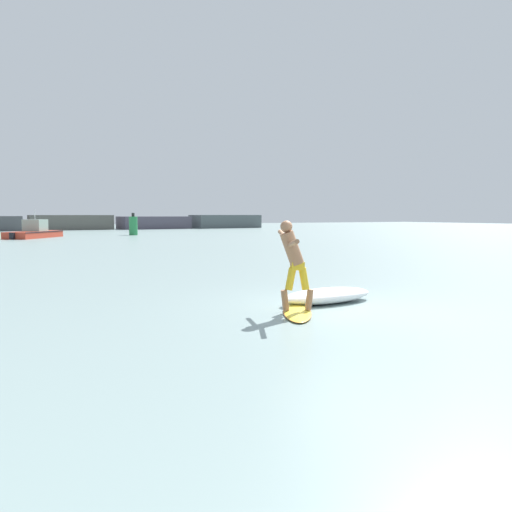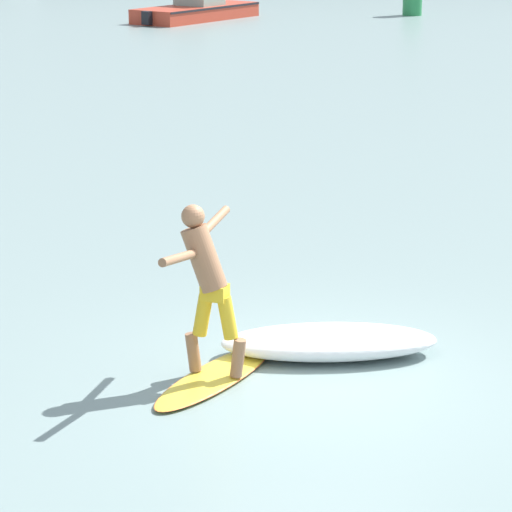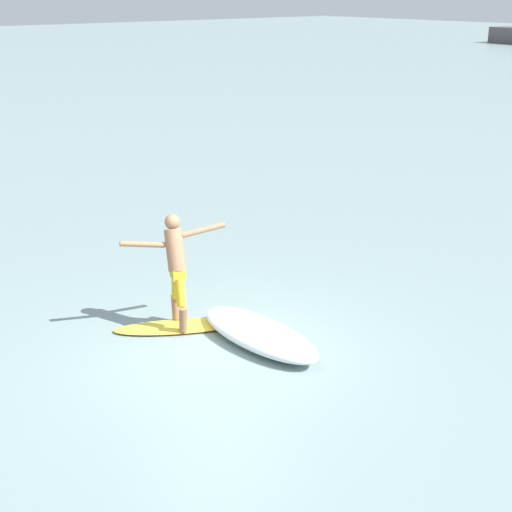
{
  "view_description": "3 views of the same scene",
  "coord_description": "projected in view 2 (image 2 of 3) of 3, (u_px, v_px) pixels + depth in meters",
  "views": [
    {
      "loc": [
        -6.45,
        -8.37,
        1.97
      ],
      "look_at": [
        -1.2,
        1.47,
        1.06
      ],
      "focal_mm": 35.0,
      "sensor_mm": 36.0,
      "label": 1
    },
    {
      "loc": [
        -0.62,
        -11.81,
        4.85
      ],
      "look_at": [
        -0.62,
        1.59,
        0.88
      ],
      "focal_mm": 85.0,
      "sensor_mm": 36.0,
      "label": 2
    },
    {
      "loc": [
        7.81,
        -5.62,
        5.18
      ],
      "look_at": [
        -1.25,
        1.76,
        0.77
      ],
      "focal_mm": 50.0,
      "sensor_mm": 36.0,
      "label": 3
    }
  ],
  "objects": [
    {
      "name": "ground_plane",
      "position": [
        315.0,
        379.0,
        12.7
      ],
      "size": [
        200.0,
        200.0,
        0.0
      ],
      "primitive_type": "plane",
      "color": "gray"
    },
    {
      "name": "surfboard",
      "position": [
        217.0,
        375.0,
        12.72
      ],
      "size": [
        1.56,
        2.2,
        0.2
      ],
      "color": "yellow",
      "rests_on": "ground"
    },
    {
      "name": "surfer",
      "position": [
        206.0,
        275.0,
        12.41
      ],
      "size": [
        0.87,
        1.63,
        1.81
      ],
      "color": "#976748",
      "rests_on": "surfboard"
    },
    {
      "name": "small_boat_offshore",
      "position": [
        198.0,
        8.0,
        49.87
      ],
      "size": [
        5.2,
        6.47,
        2.5
      ],
      "color": "#BE3D29",
      "rests_on": "ground"
    },
    {
      "name": "wave_foam_at_tail",
      "position": [
        329.0,
        342.0,
        13.29
      ],
      "size": [
        2.43,
        1.02,
        0.33
      ],
      "color": "white",
      "rests_on": "ground"
    }
  ]
}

